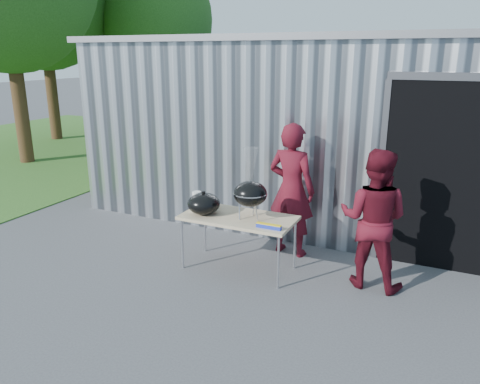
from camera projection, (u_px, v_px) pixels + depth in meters
The scene contains 12 objects.
ground at pixel (190, 278), 6.13m from camera, with size 80.00×80.00×0.00m, color #434346.
building at pixel (346, 121), 9.30m from camera, with size 8.20×6.20×3.10m.
grass_patch at pixel (45, 145), 14.99m from camera, with size 10.00×12.00×0.02m, color #2D591E.
tree_far at pixel (158, 20), 15.47m from camera, with size 3.61×3.61×5.98m.
folding_table at pixel (238, 219), 6.20m from camera, with size 1.50×0.75×0.75m.
kettle_grill at pixel (250, 188), 5.99m from camera, with size 0.45×0.45×0.94m.
grill_lid at pixel (204, 204), 6.25m from camera, with size 0.44×0.44×0.32m.
paper_towels at pixel (197, 202), 6.35m from camera, with size 0.12×0.12×0.28m, color white.
white_tub at pixel (210, 203), 6.58m from camera, with size 0.20×0.15×0.10m, color white.
foil_box at pixel (269, 226), 5.75m from camera, with size 0.32×0.06×0.06m.
person_cook at pixel (291, 190), 6.64m from camera, with size 0.70×0.46×1.92m, color #4F0D19.
person_bystander at pixel (373, 219), 5.71m from camera, with size 0.85×0.66×1.75m, color #4F0D19.
Camera 1 is at (2.94, -4.76, 2.82)m, focal length 35.00 mm.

